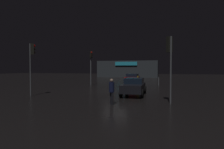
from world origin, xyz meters
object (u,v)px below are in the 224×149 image
object	(u,v)px
traffic_signal_main	(91,62)
traffic_signal_cross_left	(170,53)
store_building	(128,69)
traffic_signal_opposite	(32,56)
car_near	(134,86)
car_far	(132,78)
pedestrian	(112,90)

from	to	relation	value
traffic_signal_main	traffic_signal_cross_left	distance (m)	15.20
store_building	traffic_signal_main	bearing A→B (deg)	-91.04
traffic_signal_opposite	car_near	bearing A→B (deg)	18.55
traffic_signal_cross_left	car_far	distance (m)	17.16
store_building	car_near	xyz separation A→B (m)	(6.53, -34.44, -1.31)
car_near	car_far	xyz separation A→B (m)	(-2.12, 12.79, 0.00)
car_far	traffic_signal_cross_left	bearing A→B (deg)	-73.01
car_near	traffic_signal_main	bearing A→B (deg)	130.74
store_building	car_far	distance (m)	22.13
traffic_signal_main	pedestrian	bearing A→B (deg)	-64.06
traffic_signal_cross_left	pedestrian	size ratio (longest dim) A/B	2.64
traffic_signal_cross_left	car_near	size ratio (longest dim) A/B	0.99
traffic_signal_cross_left	pedestrian	world-z (taller)	traffic_signal_cross_left
traffic_signal_cross_left	car_near	world-z (taller)	traffic_signal_cross_left
traffic_signal_cross_left	traffic_signal_opposite	bearing A→B (deg)	176.23
store_building	traffic_signal_main	size ratio (longest dim) A/B	3.32
traffic_signal_opposite	car_far	xyz separation A→B (m)	(5.98, 15.51, -2.59)
traffic_signal_opposite	car_far	world-z (taller)	traffic_signal_opposite
traffic_signal_main	traffic_signal_cross_left	world-z (taller)	traffic_signal_main
traffic_signal_opposite	traffic_signal_cross_left	bearing A→B (deg)	-3.77
car_near	car_far	size ratio (longest dim) A/B	1.13
traffic_signal_main	pedestrian	size ratio (longest dim) A/B	2.77
store_building	traffic_signal_cross_left	bearing A→B (deg)	-76.10
traffic_signal_cross_left	car_near	distance (m)	5.15
traffic_signal_main	traffic_signal_cross_left	xyz separation A→B (m)	(9.85, -11.58, 0.16)
traffic_signal_main	car_near	distance (m)	11.01
store_building	traffic_signal_cross_left	distance (m)	39.04
car_far	pedestrian	bearing A→B (deg)	-85.40
car_near	pedestrian	bearing A→B (deg)	-98.21
traffic_signal_main	pedestrian	xyz separation A→B (m)	(6.31, -12.98, -2.22)
store_building	traffic_signal_cross_left	xyz separation A→B (m)	(9.38, -37.88, 1.25)
traffic_signal_opposite	pedestrian	bearing A→B (deg)	-16.00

